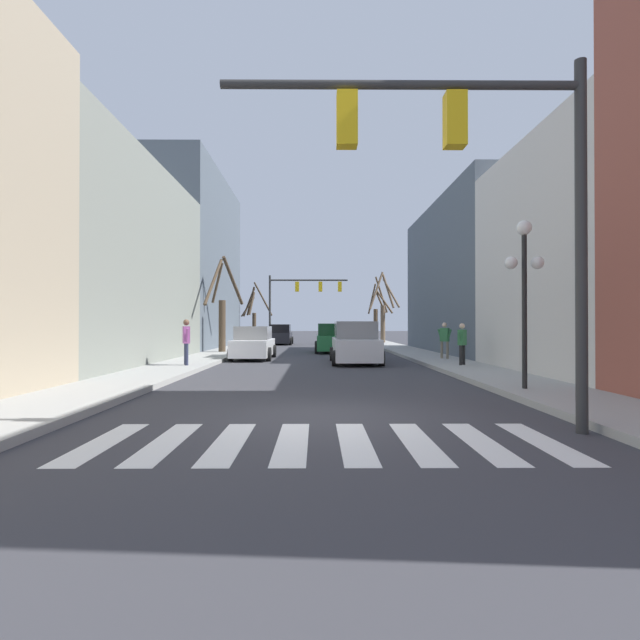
{
  "coord_description": "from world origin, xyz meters",
  "views": [
    {
      "loc": [
        -0.1,
        -9.1,
        1.69
      ],
      "look_at": [
        0.17,
        29.08,
        2.03
      ],
      "focal_mm": 28.0,
      "sensor_mm": 36.0,
      "label": 1
    }
  ],
  "objects_px": {
    "pedestrian_on_left_sidewalk": "(462,340)",
    "street_tree_right_mid": "(254,314)",
    "car_at_intersection": "(352,335)",
    "street_tree_right_far": "(223,309)",
    "car_parked_right_near": "(280,335)",
    "street_tree_left_mid": "(377,315)",
    "car_parked_right_mid": "(332,339)",
    "car_parked_right_far": "(355,344)",
    "pedestrian_on_right_sidewalk": "(445,337)",
    "traffic_signal_far": "(300,293)",
    "traffic_signal_near": "(477,164)",
    "car_parked_left_near": "(253,344)",
    "street_tree_right_near": "(384,311)",
    "pedestrian_near_right_corner": "(186,338)",
    "street_lamp_right_corner": "(524,269)"
  },
  "relations": [
    {
      "from": "traffic_signal_far",
      "to": "street_lamp_right_corner",
      "type": "bearing_deg",
      "value": -77.86
    },
    {
      "from": "street_tree_right_mid",
      "to": "car_parked_right_near",
      "type": "bearing_deg",
      "value": -35.8
    },
    {
      "from": "street_lamp_right_corner",
      "to": "car_parked_right_far",
      "type": "xyz_separation_m",
      "value": [
        -3.33,
        9.68,
        -2.19
      ]
    },
    {
      "from": "car_parked_left_near",
      "to": "car_at_intersection",
      "type": "bearing_deg",
      "value": -16.76
    },
    {
      "from": "traffic_signal_near",
      "to": "pedestrian_on_right_sidewalk",
      "type": "height_order",
      "value": "traffic_signal_near"
    },
    {
      "from": "pedestrian_on_left_sidewalk",
      "to": "street_tree_right_mid",
      "type": "height_order",
      "value": "street_tree_right_mid"
    },
    {
      "from": "car_parked_right_far",
      "to": "traffic_signal_far",
      "type": "bearing_deg",
      "value": 8.73
    },
    {
      "from": "traffic_signal_near",
      "to": "traffic_signal_far",
      "type": "distance_m",
      "value": 34.38
    },
    {
      "from": "car_at_intersection",
      "to": "car_parked_right_mid",
      "type": "xyz_separation_m",
      "value": [
        -2.26,
        -14.77,
        0.05
      ]
    },
    {
      "from": "traffic_signal_near",
      "to": "street_tree_right_far",
      "type": "distance_m",
      "value": 22.11
    },
    {
      "from": "car_parked_right_near",
      "to": "street_tree_left_mid",
      "type": "xyz_separation_m",
      "value": [
        8.34,
        1.45,
        1.72
      ]
    },
    {
      "from": "traffic_signal_far",
      "to": "car_parked_right_near",
      "type": "xyz_separation_m",
      "value": [
        -1.61,
        0.12,
        -3.53
      ]
    },
    {
      "from": "car_at_intersection",
      "to": "pedestrian_on_right_sidewalk",
      "type": "height_order",
      "value": "pedestrian_on_right_sidewalk"
    },
    {
      "from": "street_tree_right_far",
      "to": "street_tree_right_mid",
      "type": "relative_size",
      "value": 1.03
    },
    {
      "from": "street_tree_right_far",
      "to": "street_tree_right_mid",
      "type": "bearing_deg",
      "value": 90.7
    },
    {
      "from": "pedestrian_near_right_corner",
      "to": "street_tree_left_mid",
      "type": "bearing_deg",
      "value": 135.38
    },
    {
      "from": "car_parked_right_far",
      "to": "car_parked_right_near",
      "type": "relative_size",
      "value": 1.03
    },
    {
      "from": "traffic_signal_far",
      "to": "street_tree_right_near",
      "type": "xyz_separation_m",
      "value": [
        7.16,
        0.61,
        -1.5
      ]
    },
    {
      "from": "car_parked_right_far",
      "to": "car_parked_right_mid",
      "type": "bearing_deg",
      "value": 5.12
    },
    {
      "from": "traffic_signal_near",
      "to": "car_parked_right_far",
      "type": "relative_size",
      "value": 1.25
    },
    {
      "from": "car_parked_left_near",
      "to": "pedestrian_on_left_sidewalk",
      "type": "distance_m",
      "value": 10.12
    },
    {
      "from": "traffic_signal_far",
      "to": "street_tree_left_mid",
      "type": "height_order",
      "value": "street_tree_left_mid"
    },
    {
      "from": "traffic_signal_far",
      "to": "pedestrian_on_left_sidewalk",
      "type": "height_order",
      "value": "traffic_signal_far"
    },
    {
      "from": "traffic_signal_near",
      "to": "street_tree_right_far",
      "type": "xyz_separation_m",
      "value": [
        -7.82,
        20.62,
        -1.6
      ]
    },
    {
      "from": "car_parked_right_far",
      "to": "pedestrian_on_right_sidewalk",
      "type": "xyz_separation_m",
      "value": [
        4.11,
        0.84,
        0.27
      ]
    },
    {
      "from": "car_parked_right_mid",
      "to": "car_parked_left_near",
      "type": "bearing_deg",
      "value": 146.24
    },
    {
      "from": "traffic_signal_far",
      "to": "pedestrian_near_right_corner",
      "type": "xyz_separation_m",
      "value": [
        -3.52,
        -22.92,
        -3.14
      ]
    },
    {
      "from": "car_at_intersection",
      "to": "street_tree_right_mid",
      "type": "bearing_deg",
      "value": 97.69
    },
    {
      "from": "pedestrian_near_right_corner",
      "to": "street_tree_right_mid",
      "type": "distance_m",
      "value": 24.88
    },
    {
      "from": "traffic_signal_near",
      "to": "car_parked_right_near",
      "type": "distance_m",
      "value": 34.89
    },
    {
      "from": "pedestrian_on_left_sidewalk",
      "to": "traffic_signal_near",
      "type": "bearing_deg",
      "value": -154.22
    },
    {
      "from": "pedestrian_on_right_sidewalk",
      "to": "car_parked_right_near",
      "type": "bearing_deg",
      "value": 154.82
    },
    {
      "from": "car_parked_right_near",
      "to": "pedestrian_on_left_sidewalk",
      "type": "distance_m",
      "value": 24.61
    },
    {
      "from": "car_parked_right_mid",
      "to": "car_parked_right_near",
      "type": "bearing_deg",
      "value": 18.51
    },
    {
      "from": "traffic_signal_near",
      "to": "street_tree_right_near",
      "type": "relative_size",
      "value": 0.96
    },
    {
      "from": "car_parked_right_near",
      "to": "car_at_intersection",
      "type": "bearing_deg",
      "value": -64.46
    },
    {
      "from": "pedestrian_near_right_corner",
      "to": "street_tree_right_mid",
      "type": "relative_size",
      "value": 0.33
    },
    {
      "from": "traffic_signal_near",
      "to": "pedestrian_on_right_sidewalk",
      "type": "distance_m",
      "value": 15.44
    },
    {
      "from": "pedestrian_near_right_corner",
      "to": "street_tree_right_mid",
      "type": "xyz_separation_m",
      "value": [
        -0.57,
        24.84,
        1.39
      ]
    },
    {
      "from": "pedestrian_on_left_sidewalk",
      "to": "street_tree_right_far",
      "type": "bearing_deg",
      "value": 90.16
    },
    {
      "from": "car_at_intersection",
      "to": "street_tree_right_mid",
      "type": "height_order",
      "value": "street_tree_right_mid"
    },
    {
      "from": "car_at_intersection",
      "to": "street_tree_right_mid",
      "type": "relative_size",
      "value": 0.83
    },
    {
      "from": "car_parked_right_mid",
      "to": "car_at_intersection",
      "type": "bearing_deg",
      "value": -8.7
    },
    {
      "from": "street_lamp_right_corner",
      "to": "pedestrian_near_right_corner",
      "type": "bearing_deg",
      "value": 144.96
    },
    {
      "from": "car_parked_right_mid",
      "to": "street_tree_right_far",
      "type": "distance_m",
      "value": 6.75
    },
    {
      "from": "traffic_signal_far",
      "to": "street_tree_right_mid",
      "type": "height_order",
      "value": "traffic_signal_far"
    },
    {
      "from": "traffic_signal_far",
      "to": "pedestrian_on_right_sidewalk",
      "type": "bearing_deg",
      "value": -69.59
    },
    {
      "from": "traffic_signal_far",
      "to": "pedestrian_on_left_sidewalk",
      "type": "xyz_separation_m",
      "value": [
        6.97,
        -22.94,
        -3.23
      ]
    },
    {
      "from": "street_tree_right_mid",
      "to": "car_parked_left_near",
      "type": "bearing_deg",
      "value": -82.84
    },
    {
      "from": "street_tree_right_near",
      "to": "car_parked_right_mid",
      "type": "bearing_deg",
      "value": -111.41
    }
  ]
}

